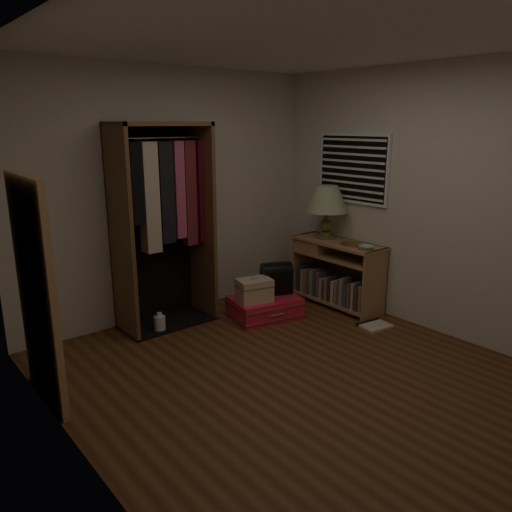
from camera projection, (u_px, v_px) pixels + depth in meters
name	position (u px, v px, depth m)	size (l,w,h in m)	color
ground	(301.00, 379.00, 4.11)	(4.00, 4.00, 0.00)	#512F17
room_walls	(309.00, 196.00, 3.80)	(3.52, 4.02, 2.60)	beige
console_bookshelf	(334.00, 271.00, 5.73)	(0.42, 1.12, 0.75)	#A67A50
open_wardrobe	(165.00, 209.00, 4.98)	(1.01, 0.50, 2.05)	brown
floor_mirror	(37.00, 293.00, 3.59)	(0.06, 0.80, 1.70)	tan
pink_suitcase	(265.00, 307.00, 5.39)	(0.82, 0.66, 0.22)	red
train_case	(254.00, 290.00, 5.22)	(0.40, 0.32, 0.26)	#C4B196
black_bag	(276.00, 277.00, 5.46)	(0.38, 0.32, 0.35)	black
table_lamp	(327.00, 200.00, 5.63)	(0.51, 0.51, 0.61)	brown
brass_tray	(352.00, 244.00, 5.45)	(0.30, 0.30, 0.01)	#A87D40
ceramic_bowl	(366.00, 247.00, 5.25)	(0.16, 0.16, 0.04)	#9EBC9C
white_jug	(160.00, 323.00, 5.02)	(0.12, 0.12, 0.20)	white
floor_book	(374.00, 325.00, 5.16)	(0.34, 0.29, 0.03)	beige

